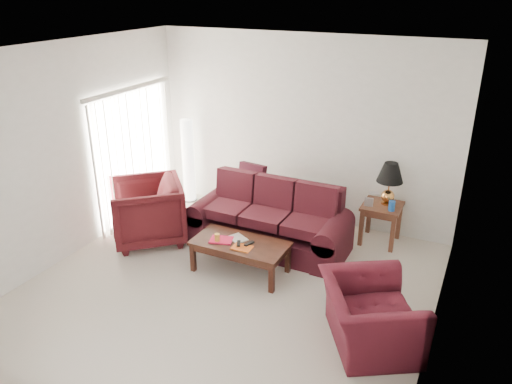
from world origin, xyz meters
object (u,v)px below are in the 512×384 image
Objects in this scene: sofa at (268,217)px; armchair_right at (369,315)px; coffee_table at (240,257)px; armchair_left at (147,211)px; floor_lamp at (188,161)px; end_table at (380,223)px.

sofa is 2.15× the size of armchair_right.
armchair_left is at bearing 169.00° from coffee_table.
armchair_left is (-1.74, -0.62, -0.00)m from sofa.
floor_lamp is at bearing 153.82° from sofa.
sofa is 2.24× the size of armchair_left.
floor_lamp reaches higher than sofa.
end_table is at bearing 43.55° from coffee_table.
sofa is 2.22m from floor_lamp.
sofa is at bearing 20.95° from armchair_right.
armchair_right reaches higher than coffee_table.
sofa reaches higher than coffee_table.
armchair_right is at bearing -79.80° from end_table.
coffee_table is (1.95, -1.74, -0.54)m from floor_lamp.
floor_lamp reaches higher than end_table.
armchair_left is (0.26, -1.54, -0.28)m from floor_lamp.
sofa is 2.42m from armchair_right.
sofa reaches higher than armchair_left.
sofa is 1.83× the size of coffee_table.
floor_lamp is at bearing 179.17° from end_table.
armchair_right reaches higher than end_table.
end_table is 0.48× the size of coffee_table.
end_table reaches higher than coffee_table.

